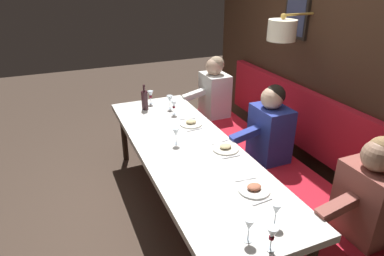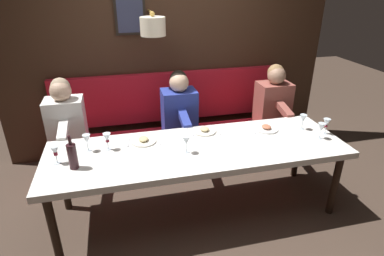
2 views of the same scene
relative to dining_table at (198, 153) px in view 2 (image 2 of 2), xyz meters
name	(u,v)px [view 2 (image 2 of 2)]	position (x,y,z in m)	size (l,w,h in m)	color
ground_plane	(198,210)	(0.00, 0.00, -0.68)	(12.00, 12.00, 0.00)	#423328
dining_table	(198,153)	(0.00, 0.00, 0.00)	(0.90, 2.80, 0.74)	silver
banquette_bench	(180,150)	(0.89, 0.00, -0.46)	(0.52, 3.00, 0.45)	red
back_wall_panel	(169,50)	(1.46, 0.00, 0.68)	(0.59, 4.20, 2.90)	#382316
diner_nearest	(274,98)	(0.88, -1.21, 0.14)	(0.60, 0.40, 0.79)	#934C42
diner_near	(179,106)	(0.88, 0.00, 0.14)	(0.60, 0.40, 0.79)	#283893
diner_middle	(65,116)	(0.88, 1.27, 0.14)	(0.60, 0.40, 0.79)	white
place_setting_0	(144,141)	(0.22, 0.49, 0.07)	(0.24, 0.32, 0.05)	silver
place_setting_1	(204,131)	(0.30, -0.15, 0.07)	(0.24, 0.32, 0.05)	silver
place_setting_2	(266,128)	(0.20, -0.79, 0.07)	(0.24, 0.32, 0.05)	silver
wine_glass_0	(326,123)	(-0.03, -1.33, 0.18)	(0.07, 0.07, 0.16)	silver
wine_glass_1	(55,151)	(0.01, 1.25, 0.18)	(0.07, 0.07, 0.16)	silver
wine_glass_2	(107,138)	(0.15, 0.82, 0.18)	(0.07, 0.07, 0.16)	silver
wine_glass_3	(321,128)	(-0.11, -1.21, 0.18)	(0.07, 0.07, 0.16)	silver
wine_glass_4	(303,119)	(0.12, -1.15, 0.18)	(0.07, 0.07, 0.16)	silver
wine_glass_5	(186,141)	(-0.08, 0.13, 0.18)	(0.07, 0.07, 0.16)	silver
wine_glass_6	(87,140)	(0.17, 1.00, 0.18)	(0.07, 0.07, 0.16)	silver
wine_bottle	(73,156)	(-0.11, 1.10, 0.18)	(0.08, 0.08, 0.30)	#33191E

